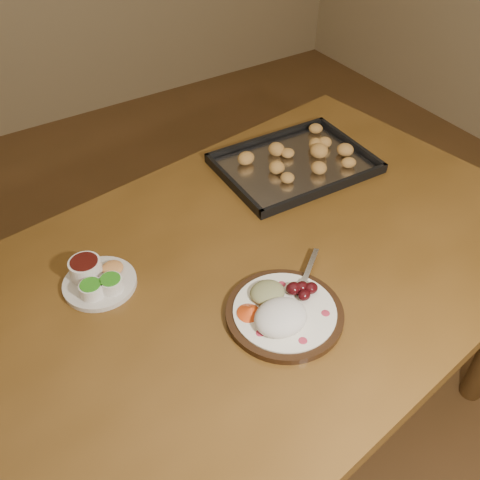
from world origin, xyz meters
TOP-DOWN VIEW (x-y plane):
  - ground at (0.00, 0.00)m, footprint 4.00×4.00m
  - dining_table at (-0.09, -0.27)m, footprint 1.61×1.10m
  - dinner_plate at (-0.11, -0.43)m, footprint 0.29×0.24m
  - condiment_saucer at (-0.39, -0.14)m, footprint 0.16×0.16m
  - baking_tray at (0.24, -0.01)m, footprint 0.42×0.32m

SIDE VIEW (x-z plane):
  - ground at x=0.00m, z-range 0.00..0.00m
  - dining_table at x=-0.09m, z-range 0.28..1.03m
  - baking_tray at x=0.24m, z-range 0.74..0.78m
  - dinner_plate at x=-0.11m, z-range 0.74..0.80m
  - condiment_saucer at x=-0.39m, z-range 0.74..0.80m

